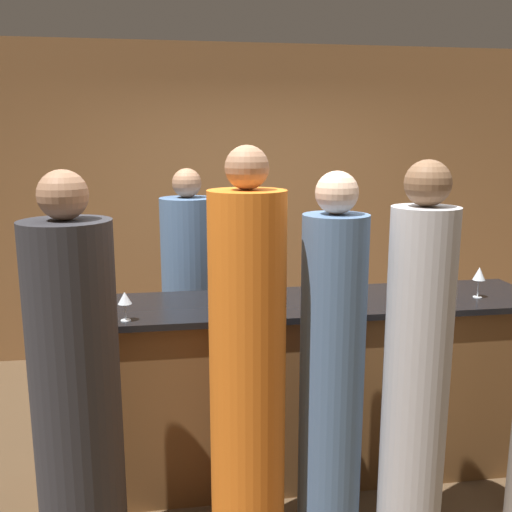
% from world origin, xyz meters
% --- Properties ---
extents(ground_plane, '(14.00, 14.00, 0.00)m').
position_xyz_m(ground_plane, '(0.00, 0.00, 0.00)').
color(ground_plane, '#4C3823').
extents(back_wall, '(8.00, 0.06, 2.80)m').
position_xyz_m(back_wall, '(0.00, 2.11, 1.40)').
color(back_wall, olive).
rests_on(back_wall, ground_plane).
extents(bar_counter, '(2.85, 0.63, 1.06)m').
position_xyz_m(bar_counter, '(0.00, 0.00, 0.53)').
color(bar_counter, brown).
rests_on(bar_counter, ground_plane).
extents(bartender, '(0.38, 0.38, 1.78)m').
position_xyz_m(bartender, '(-0.61, 0.81, 0.82)').
color(bartender, '#4C6B93').
rests_on(bartender, ground_plane).
extents(guest_0, '(0.35, 0.35, 1.95)m').
position_xyz_m(guest_0, '(-0.40, -0.65, 0.91)').
color(guest_0, orange).
rests_on(guest_0, ground_plane).
extents(guest_2, '(0.31, 0.31, 1.89)m').
position_xyz_m(guest_2, '(0.39, -0.72, 0.89)').
color(guest_2, '#B2B2B7').
rests_on(guest_2, ground_plane).
extents(guest_3, '(0.31, 0.31, 1.84)m').
position_xyz_m(guest_3, '(0.01, -0.63, 0.86)').
color(guest_3, '#4C6B93').
rests_on(guest_3, ground_plane).
extents(guest_4, '(0.38, 0.38, 1.86)m').
position_xyz_m(guest_4, '(-1.15, -0.68, 0.86)').
color(guest_4, '#2D2D33').
rests_on(guest_4, ground_plane).
extents(wine_bottle_0, '(0.08, 0.08, 0.28)m').
position_xyz_m(wine_bottle_0, '(0.13, 0.23, 1.17)').
color(wine_bottle_0, black).
rests_on(wine_bottle_0, bar_counter).
extents(wine_bottle_1, '(0.07, 0.07, 0.28)m').
position_xyz_m(wine_bottle_1, '(0.58, -0.18, 1.17)').
color(wine_bottle_1, black).
rests_on(wine_bottle_1, bar_counter).
extents(wine_glass_0, '(0.07, 0.07, 0.18)m').
position_xyz_m(wine_glass_0, '(1.04, -0.09, 1.20)').
color(wine_glass_0, silver).
rests_on(wine_glass_0, bar_counter).
extents(wine_glass_1, '(0.07, 0.07, 0.15)m').
position_xyz_m(wine_glass_1, '(-0.97, -0.23, 1.18)').
color(wine_glass_1, silver).
rests_on(wine_glass_1, bar_counter).
extents(wine_glass_2, '(0.08, 0.08, 0.17)m').
position_xyz_m(wine_glass_2, '(-1.16, -0.01, 1.20)').
color(wine_glass_2, silver).
rests_on(wine_glass_2, bar_counter).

